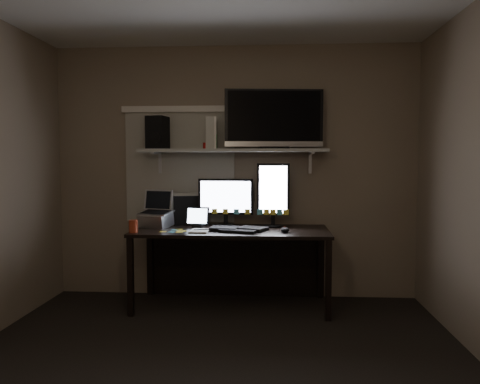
# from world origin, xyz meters

# --- Properties ---
(floor) EXTENTS (3.60, 3.60, 0.00)m
(floor) POSITION_xyz_m (0.00, 0.00, 0.00)
(floor) COLOR black
(floor) RESTS_ON ground
(back_wall) EXTENTS (3.60, 0.00, 3.60)m
(back_wall) POSITION_xyz_m (0.00, 1.80, 1.25)
(back_wall) COLOR #7A6957
(back_wall) RESTS_ON floor
(window_blinds) EXTENTS (1.10, 0.02, 1.10)m
(window_blinds) POSITION_xyz_m (-0.55, 1.79, 1.30)
(window_blinds) COLOR #B3ADA0
(window_blinds) RESTS_ON back_wall
(desk) EXTENTS (1.80, 0.75, 0.73)m
(desk) POSITION_xyz_m (0.00, 1.55, 0.55)
(desk) COLOR black
(desk) RESTS_ON floor
(wall_shelf) EXTENTS (1.80, 0.35, 0.03)m
(wall_shelf) POSITION_xyz_m (0.00, 1.62, 1.46)
(wall_shelf) COLOR #A8A9A4
(wall_shelf) RESTS_ON back_wall
(monitor_landscape) EXTENTS (0.54, 0.08, 0.47)m
(monitor_landscape) POSITION_xyz_m (-0.07, 1.65, 0.97)
(monitor_landscape) COLOR black
(monitor_landscape) RESTS_ON desk
(monitor_portrait) EXTENTS (0.31, 0.08, 0.62)m
(monitor_portrait) POSITION_xyz_m (0.39, 1.59, 1.04)
(monitor_portrait) COLOR black
(monitor_portrait) RESTS_ON desk
(keyboard) EXTENTS (0.55, 0.34, 0.03)m
(keyboard) POSITION_xyz_m (0.07, 1.35, 0.75)
(keyboard) COLOR black
(keyboard) RESTS_ON desk
(mouse) EXTENTS (0.08, 0.13, 0.04)m
(mouse) POSITION_xyz_m (0.49, 1.28, 0.75)
(mouse) COLOR black
(mouse) RESTS_ON desk
(notepad) EXTENTS (0.17, 0.24, 0.01)m
(notepad) POSITION_xyz_m (-0.27, 1.27, 0.74)
(notepad) COLOR beige
(notepad) RESTS_ON desk
(tablet) EXTENTS (0.24, 0.12, 0.20)m
(tablet) POSITION_xyz_m (-0.33, 1.51, 0.83)
(tablet) COLOR black
(tablet) RESTS_ON desk
(file_sorter) EXTENTS (0.27, 0.17, 0.31)m
(file_sorter) POSITION_xyz_m (-0.48, 1.69, 0.89)
(file_sorter) COLOR black
(file_sorter) RESTS_ON desk
(laptop) EXTENTS (0.37, 0.33, 0.35)m
(laptop) POSITION_xyz_m (-0.74, 1.52, 0.90)
(laptop) COLOR silver
(laptop) RESTS_ON desk
(cup) EXTENTS (0.08, 0.08, 0.11)m
(cup) POSITION_xyz_m (-0.85, 1.17, 0.79)
(cup) COLOR #9C331C
(cup) RESTS_ON desk
(sticky_notes) EXTENTS (0.28, 0.22, 0.00)m
(sticky_notes) POSITION_xyz_m (-0.47, 1.31, 0.73)
(sticky_notes) COLOR yellow
(sticky_notes) RESTS_ON desk
(tv) EXTENTS (0.95, 0.27, 0.56)m
(tv) POSITION_xyz_m (0.39, 1.63, 1.76)
(tv) COLOR black
(tv) RESTS_ON wall_shelf
(game_console) EXTENTS (0.12, 0.26, 0.30)m
(game_console) POSITION_xyz_m (-0.21, 1.61, 1.63)
(game_console) COLOR silver
(game_console) RESTS_ON wall_shelf
(speaker) EXTENTS (0.20, 0.23, 0.32)m
(speaker) POSITION_xyz_m (-0.74, 1.63, 1.64)
(speaker) COLOR black
(speaker) RESTS_ON wall_shelf
(bottles) EXTENTS (0.22, 0.11, 0.13)m
(bottles) POSITION_xyz_m (-0.22, 1.56, 1.55)
(bottles) COLOR #A50F0C
(bottles) RESTS_ON wall_shelf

